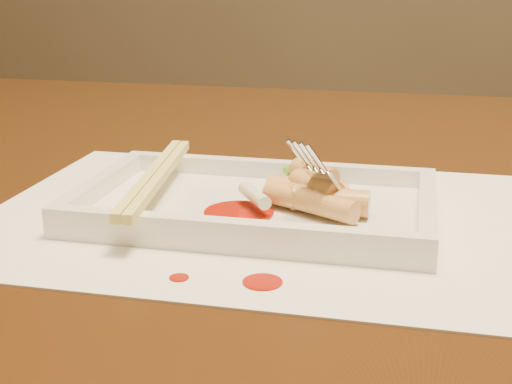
% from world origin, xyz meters
% --- Properties ---
extents(table, '(1.40, 0.90, 0.75)m').
position_xyz_m(table, '(0.00, 0.00, 0.65)').
color(table, black).
rests_on(table, ground).
extents(placemat, '(0.40, 0.30, 0.00)m').
position_xyz_m(placemat, '(-0.01, -0.12, 0.75)').
color(placemat, white).
rests_on(placemat, table).
extents(sauce_splatter_a, '(0.02, 0.02, 0.00)m').
position_xyz_m(sauce_splatter_a, '(0.02, -0.23, 0.75)').
color(sauce_splatter_a, '#9E1204').
rests_on(sauce_splatter_a, placemat).
extents(sauce_splatter_b, '(0.01, 0.01, 0.00)m').
position_xyz_m(sauce_splatter_b, '(-0.03, -0.24, 0.75)').
color(sauce_splatter_b, '#9E1204').
rests_on(sauce_splatter_b, placemat).
extents(plate_base, '(0.26, 0.16, 0.01)m').
position_xyz_m(plate_base, '(-0.01, -0.12, 0.76)').
color(plate_base, white).
rests_on(plate_base, placemat).
extents(plate_rim_far, '(0.26, 0.01, 0.01)m').
position_xyz_m(plate_rim_far, '(-0.01, -0.04, 0.77)').
color(plate_rim_far, white).
rests_on(plate_rim_far, plate_base).
extents(plate_rim_near, '(0.26, 0.01, 0.01)m').
position_xyz_m(plate_rim_near, '(-0.01, -0.19, 0.77)').
color(plate_rim_near, white).
rests_on(plate_rim_near, plate_base).
extents(plate_rim_left, '(0.01, 0.14, 0.01)m').
position_xyz_m(plate_rim_left, '(-0.13, -0.12, 0.77)').
color(plate_rim_left, white).
rests_on(plate_rim_left, plate_base).
extents(plate_rim_right, '(0.01, 0.14, 0.01)m').
position_xyz_m(plate_rim_right, '(0.12, -0.12, 0.77)').
color(plate_rim_right, white).
rests_on(plate_rim_right, plate_base).
extents(veg_piece, '(0.04, 0.03, 0.01)m').
position_xyz_m(veg_piece, '(0.03, -0.08, 0.77)').
color(veg_piece, black).
rests_on(veg_piece, plate_base).
extents(scallion_white, '(0.03, 0.04, 0.01)m').
position_xyz_m(scallion_white, '(-0.01, -0.13, 0.77)').
color(scallion_white, '#EAEACC').
rests_on(scallion_white, plate_base).
extents(scallion_green, '(0.06, 0.07, 0.01)m').
position_xyz_m(scallion_green, '(0.03, -0.10, 0.77)').
color(scallion_green, '#46A21A').
rests_on(scallion_green, plate_base).
extents(chopstick_a, '(0.03, 0.20, 0.01)m').
position_xyz_m(chopstick_a, '(-0.09, -0.12, 0.78)').
color(chopstick_a, '#E4D572').
rests_on(chopstick_a, plate_rim_near).
extents(chopstick_b, '(0.03, 0.20, 0.01)m').
position_xyz_m(chopstick_b, '(-0.08, -0.12, 0.78)').
color(chopstick_b, '#E4D572').
rests_on(chopstick_b, plate_rim_near).
extents(fork, '(0.09, 0.10, 0.14)m').
position_xyz_m(fork, '(0.06, -0.10, 0.83)').
color(fork, silver).
rests_on(fork, plate_base).
extents(sauce_blob_0, '(0.05, 0.05, 0.00)m').
position_xyz_m(sauce_blob_0, '(-0.02, -0.14, 0.76)').
color(sauce_blob_0, '#9E1204').
rests_on(sauce_blob_0, plate_base).
extents(rice_cake_0, '(0.05, 0.03, 0.02)m').
position_xyz_m(rice_cake_0, '(0.04, -0.12, 0.77)').
color(rice_cake_0, '#D9B165').
rests_on(rice_cake_0, plate_base).
extents(rice_cake_1, '(0.05, 0.02, 0.02)m').
position_xyz_m(rice_cake_1, '(0.02, -0.11, 0.77)').
color(rice_cake_1, '#D9B165').
rests_on(rice_cake_1, plate_base).
extents(rice_cake_2, '(0.04, 0.04, 0.02)m').
position_xyz_m(rice_cake_2, '(0.03, -0.08, 0.78)').
color(rice_cake_2, '#D9B165').
rests_on(rice_cake_2, plate_base).
extents(rice_cake_3, '(0.04, 0.04, 0.02)m').
position_xyz_m(rice_cake_3, '(0.03, -0.12, 0.77)').
color(rice_cake_3, '#D9B165').
rests_on(rice_cake_3, plate_base).
extents(rice_cake_4, '(0.04, 0.02, 0.02)m').
position_xyz_m(rice_cake_4, '(0.06, -0.13, 0.77)').
color(rice_cake_4, '#D9B165').
rests_on(rice_cake_4, plate_base).
extents(rice_cake_5, '(0.04, 0.04, 0.02)m').
position_xyz_m(rice_cake_5, '(0.04, -0.12, 0.78)').
color(rice_cake_5, '#D9B165').
rests_on(rice_cake_5, plate_base).
extents(rice_cake_6, '(0.05, 0.04, 0.02)m').
position_xyz_m(rice_cake_6, '(0.02, -0.13, 0.77)').
color(rice_cake_6, '#D9B165').
rests_on(rice_cake_6, plate_base).
extents(rice_cake_7, '(0.05, 0.04, 0.02)m').
position_xyz_m(rice_cake_7, '(0.05, -0.14, 0.77)').
color(rice_cake_7, '#D9B165').
rests_on(rice_cake_7, plate_base).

